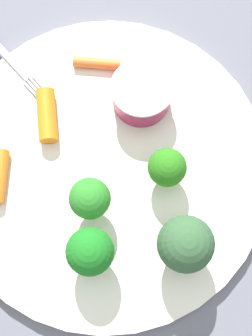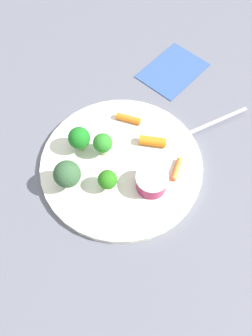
# 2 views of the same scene
# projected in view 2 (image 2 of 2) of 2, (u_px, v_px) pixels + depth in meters

# --- Properties ---
(ground_plane) EXTENTS (2.40, 2.40, 0.00)m
(ground_plane) POSITION_uv_depth(u_px,v_px,m) (121.00, 166.00, 0.67)
(ground_plane) COLOR slate
(plate) EXTENTS (0.30, 0.30, 0.01)m
(plate) POSITION_uv_depth(u_px,v_px,m) (121.00, 165.00, 0.66)
(plate) COLOR silver
(plate) RESTS_ON ground_plane
(sauce_cup) EXTENTS (0.06, 0.06, 0.03)m
(sauce_cup) POSITION_uv_depth(u_px,v_px,m) (152.00, 182.00, 0.62)
(sauce_cup) COLOR #941944
(sauce_cup) RESTS_ON plate
(broccoli_floret_0) EXTENTS (0.05, 0.05, 0.06)m
(broccoli_floret_0) POSITION_uv_depth(u_px,v_px,m) (67.00, 174.00, 0.60)
(broccoli_floret_0) COLOR #98C471
(broccoli_floret_0) RESTS_ON plate
(broccoli_floret_1) EXTENTS (0.04, 0.04, 0.05)m
(broccoli_floret_1) POSITION_uv_depth(u_px,v_px,m) (103.00, 144.00, 0.64)
(broccoli_floret_1) COLOR #97BA6F
(broccoli_floret_1) RESTS_ON plate
(broccoli_floret_2) EXTENTS (0.04, 0.04, 0.05)m
(broccoli_floret_2) POSITION_uv_depth(u_px,v_px,m) (79.00, 138.00, 0.64)
(broccoli_floret_2) COLOR #8AB65C
(broccoli_floret_2) RESTS_ON plate
(broccoli_floret_3) EXTENTS (0.03, 0.03, 0.04)m
(broccoli_floret_3) POSITION_uv_depth(u_px,v_px,m) (108.00, 180.00, 0.61)
(broccoli_floret_3) COLOR #94B95C
(broccoli_floret_3) RESTS_ON plate
(carrot_stick_0) EXTENTS (0.02, 0.05, 0.02)m
(carrot_stick_0) POSITION_uv_depth(u_px,v_px,m) (153.00, 141.00, 0.67)
(carrot_stick_0) COLOR orange
(carrot_stick_0) RESTS_ON plate
(carrot_stick_1) EXTENTS (0.01, 0.05, 0.01)m
(carrot_stick_1) POSITION_uv_depth(u_px,v_px,m) (128.00, 119.00, 0.70)
(carrot_stick_1) COLOR orange
(carrot_stick_1) RESTS_ON plate
(carrot_stick_2) EXTENTS (0.05, 0.01, 0.01)m
(carrot_stick_2) POSITION_uv_depth(u_px,v_px,m) (176.00, 169.00, 0.64)
(carrot_stick_2) COLOR orange
(carrot_stick_2) RESTS_ON plate
(fork) EXTENTS (0.14, 0.15, 0.00)m
(fork) POSITION_uv_depth(u_px,v_px,m) (204.00, 127.00, 0.69)
(fork) COLOR #C3B5BF
(fork) RESTS_ON plate
(napkin) EXTENTS (0.17, 0.15, 0.00)m
(napkin) POSITION_uv_depth(u_px,v_px,m) (173.00, 70.00, 0.78)
(napkin) COLOR #33518B
(napkin) RESTS_ON ground_plane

